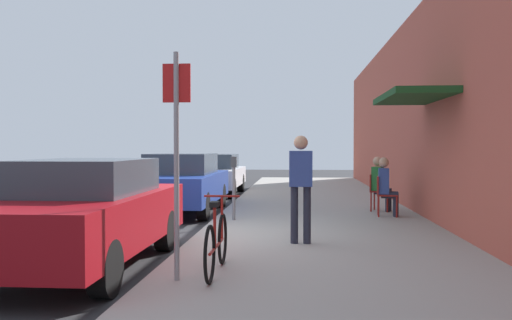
# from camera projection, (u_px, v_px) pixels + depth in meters

# --- Properties ---
(ground_plane) EXTENTS (60.00, 60.00, 0.00)m
(ground_plane) POSITION_uv_depth(u_px,v_px,m) (195.00, 242.00, 9.61)
(ground_plane) COLOR #2D2D30
(sidewalk_slab) EXTENTS (4.50, 32.00, 0.12)m
(sidewalk_slab) POSITION_uv_depth(u_px,v_px,m) (321.00, 224.00, 11.43)
(sidewalk_slab) COLOR #9E9B93
(sidewalk_slab) RESTS_ON ground_plane
(building_facade) EXTENTS (1.40, 32.00, 4.86)m
(building_facade) POSITION_uv_depth(u_px,v_px,m) (440.00, 108.00, 11.19)
(building_facade) COLOR #BC5442
(building_facade) RESTS_ON ground_plane
(parked_car_0) EXTENTS (1.80, 4.40, 1.47)m
(parked_car_0) POSITION_uv_depth(u_px,v_px,m) (83.00, 212.00, 7.46)
(parked_car_0) COLOR maroon
(parked_car_0) RESTS_ON ground_plane
(parked_car_1) EXTENTS (1.80, 4.40, 1.47)m
(parked_car_1) POSITION_uv_depth(u_px,v_px,m) (181.00, 183.00, 13.71)
(parked_car_1) COLOR navy
(parked_car_1) RESTS_ON ground_plane
(parked_car_2) EXTENTS (1.80, 4.40, 1.39)m
(parked_car_2) POSITION_uv_depth(u_px,v_px,m) (214.00, 174.00, 18.98)
(parked_car_2) COLOR silver
(parked_car_2) RESTS_ON ground_plane
(parking_meter) EXTENTS (0.12, 0.10, 1.32)m
(parking_meter) POSITION_uv_depth(u_px,v_px,m) (234.00, 183.00, 11.52)
(parking_meter) COLOR slate
(parking_meter) RESTS_ON sidewalk_slab
(street_sign) EXTENTS (0.32, 0.06, 2.60)m
(street_sign) POSITION_uv_depth(u_px,v_px,m) (177.00, 147.00, 6.32)
(street_sign) COLOR gray
(street_sign) RESTS_ON sidewalk_slab
(bicycle_0) EXTENTS (0.46, 1.71, 0.90)m
(bicycle_0) POSITION_uv_depth(u_px,v_px,m) (217.00, 244.00, 6.68)
(bicycle_0) COLOR black
(bicycle_0) RESTS_ON sidewalk_slab
(cafe_chair_0) EXTENTS (0.49, 0.49, 0.87)m
(cafe_chair_0) POSITION_uv_depth(u_px,v_px,m) (384.00, 193.00, 12.17)
(cafe_chair_0) COLOR maroon
(cafe_chair_0) RESTS_ON sidewalk_slab
(seated_patron_0) EXTENTS (0.46, 0.40, 1.29)m
(seated_patron_0) POSITION_uv_depth(u_px,v_px,m) (386.00, 184.00, 12.15)
(seated_patron_0) COLOR #232838
(seated_patron_0) RESTS_ON sidewalk_slab
(cafe_chair_1) EXTENTS (0.56, 0.56, 0.87)m
(cafe_chair_1) POSITION_uv_depth(u_px,v_px,m) (377.00, 190.00, 13.15)
(cafe_chair_1) COLOR maroon
(cafe_chair_1) RESTS_ON sidewalk_slab
(seated_patron_1) EXTENTS (0.51, 0.47, 1.29)m
(seated_patron_1) POSITION_uv_depth(u_px,v_px,m) (380.00, 182.00, 13.12)
(seated_patron_1) COLOR #232838
(seated_patron_1) RESTS_ON sidewalk_slab
(pedestrian_standing) EXTENTS (0.36, 0.22, 1.70)m
(pedestrian_standing) POSITION_uv_depth(u_px,v_px,m) (301.00, 180.00, 8.72)
(pedestrian_standing) COLOR #232838
(pedestrian_standing) RESTS_ON sidewalk_slab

